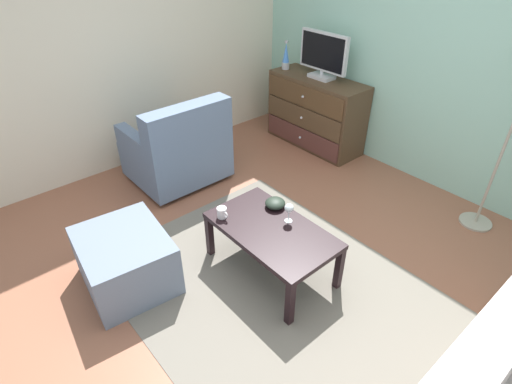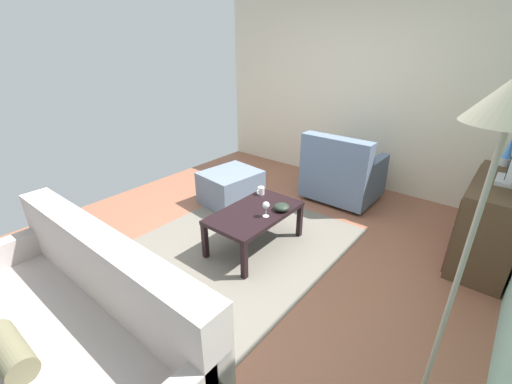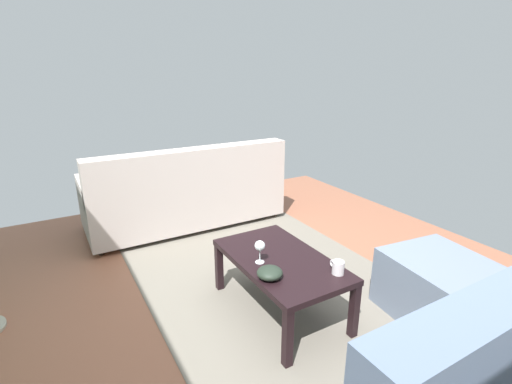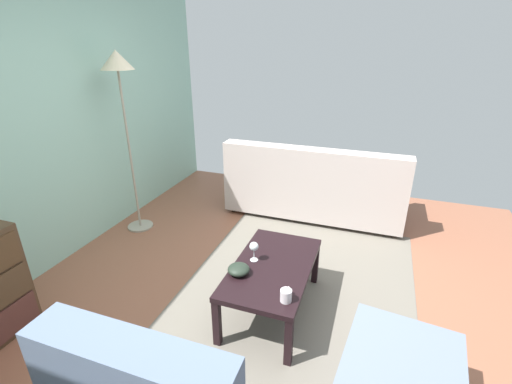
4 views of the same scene
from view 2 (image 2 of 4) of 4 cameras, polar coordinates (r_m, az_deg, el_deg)
The scene contains 13 objects.
ground_plane at distance 3.50m, azimuth -0.02°, elevation -10.23°, with size 5.33×4.73×0.05m, color #915840.
wall_plain_left at distance 5.04m, azimuth 18.33°, elevation 15.95°, with size 0.12×4.73×2.63m, color beige.
area_rug at distance 3.47m, azimuth -4.74°, elevation -10.08°, with size 2.60×1.90×0.01m, color #6C665B.
dresser at distance 3.88m, azimuth 35.27°, elevation -4.09°, with size 1.18×0.49×0.82m.
lava_lamp at distance 4.16m, azimuth 37.28°, elevation 5.52°, with size 0.09×0.09×0.33m.
coffee_table at distance 3.36m, azimuth -0.21°, elevation -4.02°, with size 0.98×0.57×0.42m.
wine_glass at distance 3.19m, azimuth 1.74°, elevation -2.36°, with size 0.07×0.07×0.16m.
mug at distance 3.67m, azimuth 0.84°, elevation 0.22°, with size 0.11×0.08×0.08m.
bowl_decorative at distance 3.34m, azimuth 4.43°, elevation -2.60°, with size 0.16×0.16×0.07m, color #212C22.
couch_large at distance 2.52m, azimuth -28.34°, elevation -19.72°, with size 0.85×2.05×0.89m.
armchair at distance 4.53m, azimuth 14.45°, elevation 2.91°, with size 0.80×0.90×0.91m.
ottoman at distance 4.38m, azimuth -4.36°, elevation 0.85°, with size 0.70×0.60×0.43m, color slate.
standing_lamp at distance 1.53m, azimuth 36.39°, elevation 6.28°, with size 0.32×0.32×1.89m.
Camera 2 is at (2.23, 1.81, 1.99)m, focal length 23.28 mm.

